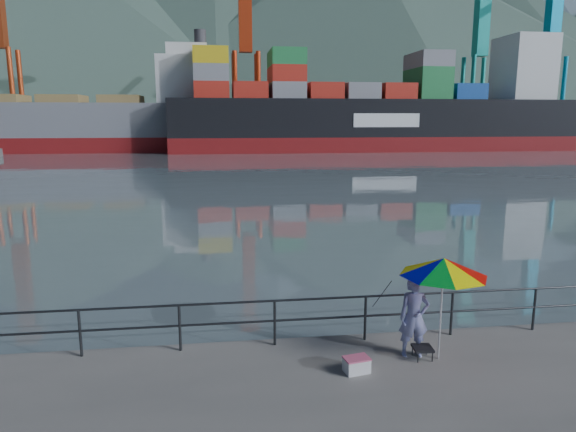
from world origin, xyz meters
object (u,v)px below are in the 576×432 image
(bulk_carrier, at_px, (90,123))
(fisherman, at_px, (414,317))
(cooler_bag, at_px, (357,366))
(beach_umbrella, at_px, (444,267))
(container_ship, at_px, (386,112))

(bulk_carrier, bearing_deg, fisherman, -72.41)
(cooler_bag, bearing_deg, beach_umbrella, -0.65)
(fisherman, bearing_deg, beach_umbrella, -18.74)
(cooler_bag, bearing_deg, bulk_carrier, 95.66)
(fisherman, xyz_separation_m, container_ship, (22.49, 70.04, 4.97))
(cooler_bag, distance_m, bulk_carrier, 77.15)
(bulk_carrier, bearing_deg, container_ship, -4.09)
(cooler_bag, bearing_deg, container_ship, 60.50)
(beach_umbrella, height_order, container_ship, container_ship)
(beach_umbrella, bearing_deg, cooler_bag, -169.80)
(bulk_carrier, distance_m, container_ship, 45.87)
(fisherman, distance_m, cooler_bag, 1.60)
(bulk_carrier, xyz_separation_m, container_ship, (45.72, -3.27, 1.71))
(beach_umbrella, xyz_separation_m, cooler_bag, (-1.80, -0.32, -1.80))
(container_ship, bearing_deg, bulk_carrier, 175.91)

